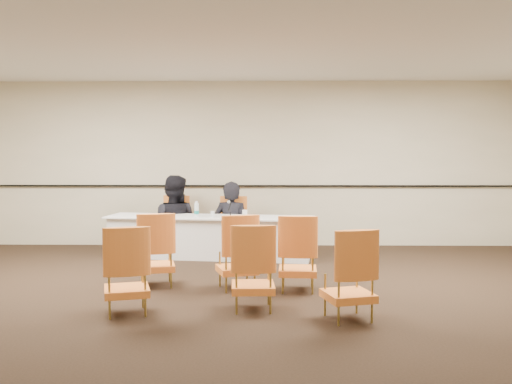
# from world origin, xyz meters

# --- Properties ---
(floor) EXTENTS (10.00, 10.00, 0.00)m
(floor) POSITION_xyz_m (0.00, 0.00, 0.00)
(floor) COLOR black
(floor) RESTS_ON ground
(ceiling) EXTENTS (10.00, 10.00, 0.00)m
(ceiling) POSITION_xyz_m (0.00, 0.00, 3.00)
(ceiling) COLOR silver
(ceiling) RESTS_ON ground
(wall_back) EXTENTS (10.00, 0.04, 3.00)m
(wall_back) POSITION_xyz_m (0.00, 4.00, 1.50)
(wall_back) COLOR beige
(wall_back) RESTS_ON ground
(wall_rail) EXTENTS (9.80, 0.04, 0.03)m
(wall_rail) POSITION_xyz_m (0.00, 3.96, 1.10)
(wall_rail) COLOR black
(wall_rail) RESTS_ON wall_back
(panel_table) EXTENTS (3.44, 1.22, 0.67)m
(panel_table) POSITION_xyz_m (-0.56, 2.76, 0.34)
(panel_table) COLOR silver
(panel_table) RESTS_ON ground
(panelist_main) EXTENTS (0.72, 0.55, 1.77)m
(panelist_main) POSITION_xyz_m (-0.23, 3.24, 0.33)
(panelist_main) COLOR black
(panelist_main) RESTS_ON ground
(panelist_main_chair) EXTENTS (0.56, 0.56, 0.95)m
(panelist_main_chair) POSITION_xyz_m (-0.23, 3.24, 0.47)
(panelist_main_chair) COLOR orange
(panelist_main_chair) RESTS_ON ground
(panelist_second) EXTENTS (0.99, 0.82, 1.85)m
(panelist_second) POSITION_xyz_m (-1.25, 3.38, 0.39)
(panelist_second) COLOR black
(panelist_second) RESTS_ON ground
(panelist_second_chair) EXTENTS (0.56, 0.56, 0.95)m
(panelist_second_chair) POSITION_xyz_m (-1.25, 3.38, 0.47)
(panelist_second_chair) COLOR orange
(panelist_second_chair) RESTS_ON ground
(papers) EXTENTS (0.36, 0.31, 0.00)m
(papers) POSITION_xyz_m (0.01, 2.60, 0.67)
(papers) COLOR white
(papers) RESTS_ON panel_table
(microphone) EXTENTS (0.14, 0.21, 0.27)m
(microphone) POSITION_xyz_m (-0.21, 2.64, 0.81)
(microphone) COLOR black
(microphone) RESTS_ON panel_table
(water_bottle) EXTENTS (0.10, 0.10, 0.25)m
(water_bottle) POSITION_xyz_m (-0.77, 2.70, 0.80)
(water_bottle) COLOR #17827E
(water_bottle) RESTS_ON panel_table
(drinking_glass) EXTENTS (0.08, 0.08, 0.10)m
(drinking_glass) POSITION_xyz_m (-0.50, 2.65, 0.72)
(drinking_glass) COLOR silver
(drinking_glass) RESTS_ON panel_table
(coffee_cup) EXTENTS (0.10, 0.10, 0.13)m
(coffee_cup) POSITION_xyz_m (0.02, 2.56, 0.74)
(coffee_cup) COLOR white
(coffee_cup) RESTS_ON panel_table
(aud_chair_front_left) EXTENTS (0.60, 0.60, 0.95)m
(aud_chair_front_left) POSITION_xyz_m (-1.06, 0.78, 0.47)
(aud_chair_front_left) COLOR orange
(aud_chair_front_left) RESTS_ON ground
(aud_chair_front_mid) EXTENTS (0.62, 0.62, 0.95)m
(aud_chair_front_mid) POSITION_xyz_m (-0.01, 0.62, 0.47)
(aud_chair_front_mid) COLOR orange
(aud_chair_front_mid) RESTS_ON ground
(aud_chair_front_right) EXTENTS (0.53, 0.53, 0.95)m
(aud_chair_front_right) POSITION_xyz_m (0.74, 0.55, 0.47)
(aud_chair_front_right) COLOR orange
(aud_chair_front_right) RESTS_ON ground
(aud_chair_back_left) EXTENTS (0.62, 0.62, 0.95)m
(aud_chair_back_left) POSITION_xyz_m (-1.13, -0.50, 0.47)
(aud_chair_back_left) COLOR orange
(aud_chair_back_left) RESTS_ON ground
(aud_chair_back_mid) EXTENTS (0.52, 0.52, 0.95)m
(aud_chair_back_mid) POSITION_xyz_m (0.21, -0.32, 0.47)
(aud_chair_back_mid) COLOR orange
(aud_chair_back_mid) RESTS_ON ground
(aud_chair_back_right) EXTENTS (0.62, 0.62, 0.95)m
(aud_chair_back_right) POSITION_xyz_m (1.19, -0.67, 0.47)
(aud_chair_back_right) COLOR orange
(aud_chair_back_right) RESTS_ON ground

